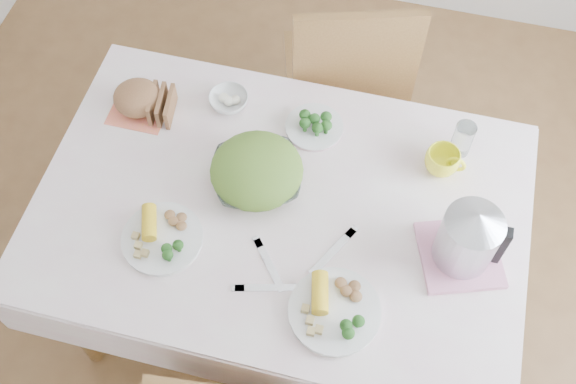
% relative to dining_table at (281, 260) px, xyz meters
% --- Properties ---
extents(floor, '(3.60, 3.60, 0.00)m').
position_rel_dining_table_xyz_m(floor, '(0.00, 0.00, -0.38)').
color(floor, brown).
rests_on(floor, ground).
extents(dining_table, '(1.40, 0.90, 0.75)m').
position_rel_dining_table_xyz_m(dining_table, '(0.00, 0.00, 0.00)').
color(dining_table, brown).
rests_on(dining_table, floor).
extents(tablecloth, '(1.50, 1.00, 0.01)m').
position_rel_dining_table_xyz_m(tablecloth, '(0.00, 0.00, 0.38)').
color(tablecloth, white).
rests_on(tablecloth, dining_table).
extents(chair_far, '(0.57, 0.57, 1.02)m').
position_rel_dining_table_xyz_m(chair_far, '(0.06, 0.79, 0.09)').
color(chair_far, brown).
rests_on(chair_far, floor).
extents(salad_bowl, '(0.35, 0.35, 0.07)m').
position_rel_dining_table_xyz_m(salad_bowl, '(-0.09, 0.07, 0.42)').
color(salad_bowl, white).
rests_on(salad_bowl, tablecloth).
extents(dinner_plate_left, '(0.24, 0.24, 0.02)m').
position_rel_dining_table_xyz_m(dinner_plate_left, '(-0.31, -0.20, 0.40)').
color(dinner_plate_left, white).
rests_on(dinner_plate_left, tablecloth).
extents(dinner_plate_right, '(0.29, 0.29, 0.02)m').
position_rel_dining_table_xyz_m(dinner_plate_right, '(0.23, -0.30, 0.40)').
color(dinner_plate_right, white).
rests_on(dinner_plate_right, tablecloth).
extents(broccoli_plate, '(0.22, 0.22, 0.02)m').
position_rel_dining_table_xyz_m(broccoli_plate, '(0.04, 0.31, 0.40)').
color(broccoli_plate, beige).
rests_on(broccoli_plate, tablecloth).
extents(napkin, '(0.19, 0.19, 0.00)m').
position_rel_dining_table_xyz_m(napkin, '(-0.55, 0.25, 0.39)').
color(napkin, '#FE7D5C').
rests_on(napkin, tablecloth).
extents(bread_loaf, '(0.21, 0.21, 0.10)m').
position_rel_dining_table_xyz_m(bread_loaf, '(-0.55, 0.25, 0.45)').
color(bread_loaf, brown).
rests_on(bread_loaf, napkin).
extents(fruit_bowl, '(0.17, 0.17, 0.04)m').
position_rel_dining_table_xyz_m(fruit_bowl, '(-0.26, 0.34, 0.41)').
color(fruit_bowl, white).
rests_on(fruit_bowl, tablecloth).
extents(yellow_mug, '(0.13, 0.13, 0.09)m').
position_rel_dining_table_xyz_m(yellow_mug, '(0.46, 0.25, 0.43)').
color(yellow_mug, '#FFFB28').
rests_on(yellow_mug, tablecloth).
extents(glass_tumbler, '(0.07, 0.07, 0.12)m').
position_rel_dining_table_xyz_m(glass_tumbler, '(0.51, 0.34, 0.45)').
color(glass_tumbler, white).
rests_on(glass_tumbler, tablecloth).
extents(pink_tray, '(0.29, 0.29, 0.02)m').
position_rel_dining_table_xyz_m(pink_tray, '(0.55, -0.04, 0.40)').
color(pink_tray, pink).
rests_on(pink_tray, tablecloth).
extents(electric_kettle, '(0.18, 0.18, 0.23)m').
position_rel_dining_table_xyz_m(electric_kettle, '(0.55, -0.04, 0.51)').
color(electric_kettle, '#B2B5BA').
rests_on(electric_kettle, pink_tray).
extents(fork_left, '(0.13, 0.16, 0.00)m').
position_rel_dining_table_xyz_m(fork_left, '(0.02, -0.20, 0.39)').
color(fork_left, silver).
rests_on(fork_left, tablecloth).
extents(fork_right, '(0.11, 0.18, 0.00)m').
position_rel_dining_table_xyz_m(fork_right, '(0.19, -0.11, 0.39)').
color(fork_right, silver).
rests_on(fork_right, tablecloth).
extents(knife, '(0.18, 0.07, 0.00)m').
position_rel_dining_table_xyz_m(knife, '(0.03, -0.27, 0.39)').
color(knife, silver).
rests_on(knife, tablecloth).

